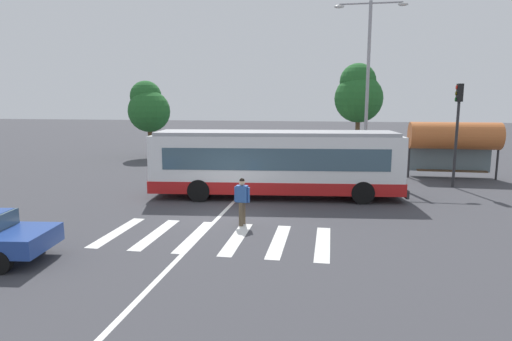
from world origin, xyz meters
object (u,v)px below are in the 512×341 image
object	(u,v)px
pedestrian_crossing_street	(242,199)
parked_car_silver	(246,149)
parked_car_teal	(211,148)
background_tree_right	(358,94)
bus_stop_shelter	(454,137)
traffic_light_far_corner	(458,119)
background_tree_left	(148,107)
parked_car_charcoal	(280,149)
twin_arm_street_lamp	(368,71)
parked_car_champagne	(317,150)
city_transit_bus	(276,163)

from	to	relation	value
pedestrian_crossing_street	parked_car_silver	distance (m)	17.94
parked_car_teal	background_tree_right	distance (m)	12.63
pedestrian_crossing_street	parked_car_teal	world-z (taller)	pedestrian_crossing_street
parked_car_teal	bus_stop_shelter	bearing A→B (deg)	-20.97
traffic_light_far_corner	background_tree_right	world-z (taller)	background_tree_right
background_tree_left	parked_car_charcoal	bearing A→B (deg)	2.27
parked_car_teal	parked_car_charcoal	xyz separation A→B (m)	(5.40, 0.26, 0.00)
pedestrian_crossing_street	parked_car_silver	world-z (taller)	pedestrian_crossing_street
parked_car_teal	twin_arm_street_lamp	world-z (taller)	twin_arm_street_lamp
parked_car_silver	parked_car_charcoal	xyz separation A→B (m)	(2.63, 0.11, 0.00)
parked_car_teal	background_tree_left	xyz separation A→B (m)	(-5.00, -0.15, 3.21)
twin_arm_street_lamp	background_tree_right	xyz separation A→B (m)	(-0.01, 8.63, -1.17)
parked_car_champagne	background_tree_left	xyz separation A→B (m)	(-13.22, -0.35, 3.21)
bus_stop_shelter	twin_arm_street_lamp	distance (m)	6.24
twin_arm_street_lamp	background_tree_left	distance (m)	17.18
bus_stop_shelter	background_tree_right	world-z (taller)	background_tree_right
parked_car_teal	parked_car_silver	distance (m)	2.77
city_transit_bus	traffic_light_far_corner	bearing A→B (deg)	23.68
parked_car_charcoal	background_tree_right	xyz separation A→B (m)	(5.92, 3.39, 4.26)
parked_car_charcoal	twin_arm_street_lamp	bearing A→B (deg)	-41.44
city_transit_bus	parked_car_charcoal	xyz separation A→B (m)	(-1.35, 12.96, -0.82)
city_transit_bus	parked_car_teal	world-z (taller)	city_transit_bus
parked_car_silver	twin_arm_street_lamp	bearing A→B (deg)	-30.90
parked_car_silver	parked_car_teal	bearing A→B (deg)	-177.01
pedestrian_crossing_street	bus_stop_shelter	distance (m)	15.14
parked_car_charcoal	background_tree_left	world-z (taller)	background_tree_left
parked_car_champagne	traffic_light_far_corner	world-z (taller)	traffic_light_far_corner
pedestrian_crossing_street	parked_car_champagne	size ratio (longest dim) A/B	0.38
parked_car_silver	background_tree_right	bearing A→B (deg)	22.24
bus_stop_shelter	background_tree_left	distance (m)	22.06
parked_car_champagne	twin_arm_street_lamp	xyz separation A→B (m)	(3.11, -5.18, 5.43)
parked_car_teal	parked_car_silver	world-z (taller)	same
traffic_light_far_corner	twin_arm_street_lamp	bearing A→B (deg)	137.60
pedestrian_crossing_street	parked_car_charcoal	distance (m)	17.75
background_tree_right	city_transit_bus	bearing A→B (deg)	-105.61
traffic_light_far_corner	twin_arm_street_lamp	xyz separation A→B (m)	(-4.22, 3.86, 2.68)
traffic_light_far_corner	bus_stop_shelter	bearing A→B (deg)	77.26
pedestrian_crossing_street	twin_arm_street_lamp	size ratio (longest dim) A/B	0.17
parked_car_silver	traffic_light_far_corner	world-z (taller)	traffic_light_far_corner
pedestrian_crossing_street	twin_arm_street_lamp	distance (m)	14.49
bus_stop_shelter	pedestrian_crossing_street	bearing A→B (deg)	-131.56
parked_car_silver	parked_car_champagne	world-z (taller)	same
pedestrian_crossing_street	parked_car_teal	bearing A→B (deg)	109.42
city_transit_bus	twin_arm_street_lamp	world-z (taller)	twin_arm_street_lamp
parked_car_teal	bus_stop_shelter	world-z (taller)	bus_stop_shelter
parked_car_champagne	twin_arm_street_lamp	distance (m)	8.13
parked_car_teal	background_tree_right	bearing A→B (deg)	17.84
city_transit_bus	background_tree_right	distance (m)	17.32
parked_car_charcoal	parked_car_silver	bearing A→B (deg)	-177.56
parked_car_champagne	traffic_light_far_corner	distance (m)	11.96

